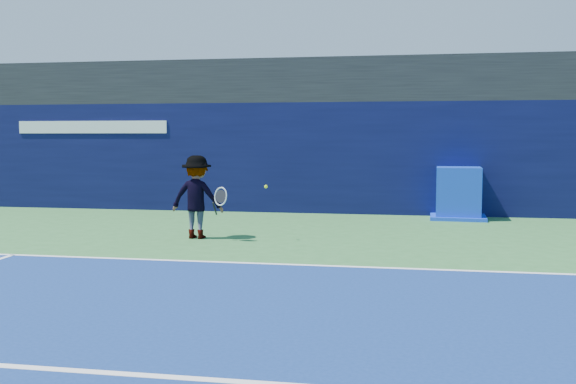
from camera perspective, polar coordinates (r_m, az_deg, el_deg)
name	(u,v)px	position (r m, az deg, el deg)	size (l,w,h in m)	color
ground	(250,316)	(7.63, -3.36, -10.95)	(80.00, 80.00, 0.00)	#306C33
baseline	(293,265)	(10.49, 0.43, -6.48)	(24.00, 0.10, 0.01)	white
service_line	(197,379)	(5.80, -8.09, -16.14)	(24.00, 0.10, 0.01)	white
stadium_band	(342,84)	(18.78, 4.78, 9.58)	(36.00, 3.00, 1.20)	black
back_wall_assembly	(338,158)	(17.73, 4.43, 3.06)	(36.00, 1.03, 3.00)	#090C32
equipment_cart	(458,195)	(16.88, 14.89, -0.26)	(1.44, 1.44, 1.31)	#0C2FB0
tennis_player	(197,197)	(13.26, -8.10, -0.44)	(1.32, 0.74, 1.70)	white
tennis_ball	(266,187)	(12.80, -1.98, 0.48)	(0.07, 0.07, 0.07)	#A3CE16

